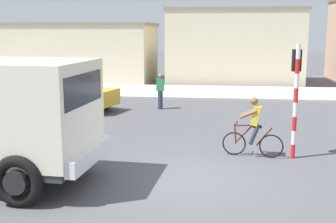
# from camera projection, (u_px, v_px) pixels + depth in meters

# --- Properties ---
(ground_plane) EXTENTS (120.00, 120.00, 0.00)m
(ground_plane) POSITION_uv_depth(u_px,v_px,m) (187.00, 180.00, 10.44)
(ground_plane) COLOR #4C4C51
(sidewalk_far) EXTENTS (80.00, 5.00, 0.16)m
(sidewalk_far) POSITION_uv_depth(u_px,v_px,m) (206.00, 92.00, 24.43)
(sidewalk_far) COLOR #ADADA8
(sidewalk_far) RESTS_ON ground
(cyclist) EXTENTS (1.71, 0.55, 1.72)m
(cyclist) POSITION_uv_depth(u_px,v_px,m) (254.00, 127.00, 12.22)
(cyclist) COLOR black
(cyclist) RESTS_ON ground
(traffic_light_pole) EXTENTS (0.24, 0.43, 3.20)m
(traffic_light_pole) POSITION_uv_depth(u_px,v_px,m) (296.00, 85.00, 11.91)
(traffic_light_pole) COLOR red
(traffic_light_pole) RESTS_ON ground
(car_red_near) EXTENTS (4.30, 2.67, 1.60)m
(car_red_near) POSITION_uv_depth(u_px,v_px,m) (71.00, 92.00, 19.36)
(car_red_near) COLOR gold
(car_red_near) RESTS_ON ground
(pedestrian_near_kerb) EXTENTS (0.34, 0.22, 1.62)m
(pedestrian_near_kerb) POSITION_uv_depth(u_px,v_px,m) (160.00, 91.00, 19.62)
(pedestrian_near_kerb) COLOR #2D334C
(pedestrian_near_kerb) RESTS_ON ground
(building_corner_left) EXTENTS (12.12, 6.18, 4.05)m
(building_corner_left) POSITION_uv_depth(u_px,v_px,m) (69.00, 52.00, 30.63)
(building_corner_left) COLOR beige
(building_corner_left) RESTS_ON ground
(building_mid_block) EXTENTS (8.95, 5.32, 4.97)m
(building_mid_block) POSITION_uv_depth(u_px,v_px,m) (234.00, 46.00, 29.23)
(building_mid_block) COLOR beige
(building_mid_block) RESTS_ON ground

